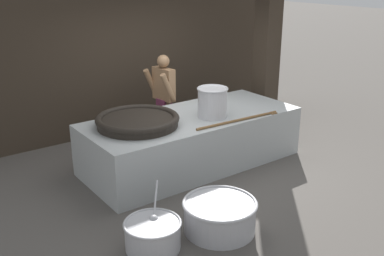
{
  "coord_description": "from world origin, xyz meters",
  "views": [
    {
      "loc": [
        -4.12,
        -5.61,
        3.14
      ],
      "look_at": [
        0.0,
        0.0,
        0.64
      ],
      "focal_mm": 42.0,
      "sensor_mm": 36.0,
      "label": 1
    }
  ],
  "objects_px": {
    "giant_wok_near": "(138,121)",
    "prep_bowl_meat": "(220,215)",
    "cook": "(164,96)",
    "prep_bowl_vegetables": "(153,234)",
    "stock_pot": "(212,102)"
  },
  "relations": [
    {
      "from": "stock_pot",
      "to": "prep_bowl_meat",
      "type": "xyz_separation_m",
      "value": [
        -1.16,
        -1.62,
        -0.88
      ]
    },
    {
      "from": "giant_wok_near",
      "to": "cook",
      "type": "distance_m",
      "value": 1.6
    },
    {
      "from": "giant_wok_near",
      "to": "prep_bowl_vegetables",
      "type": "bearing_deg",
      "value": -115.47
    },
    {
      "from": "stock_pot",
      "to": "prep_bowl_meat",
      "type": "bearing_deg",
      "value": -125.76
    },
    {
      "from": "giant_wok_near",
      "to": "prep_bowl_meat",
      "type": "distance_m",
      "value": 2.07
    },
    {
      "from": "giant_wok_near",
      "to": "cook",
      "type": "bearing_deg",
      "value": 42.8
    },
    {
      "from": "prep_bowl_meat",
      "to": "stock_pot",
      "type": "bearing_deg",
      "value": 54.24
    },
    {
      "from": "stock_pot",
      "to": "prep_bowl_meat",
      "type": "height_order",
      "value": "stock_pot"
    },
    {
      "from": "stock_pot",
      "to": "cook",
      "type": "distance_m",
      "value": 1.43
    },
    {
      "from": "prep_bowl_vegetables",
      "to": "prep_bowl_meat",
      "type": "height_order",
      "value": "prep_bowl_vegetables"
    },
    {
      "from": "cook",
      "to": "prep_bowl_meat",
      "type": "bearing_deg",
      "value": 63.05
    },
    {
      "from": "cook",
      "to": "prep_bowl_vegetables",
      "type": "distance_m",
      "value": 3.56
    },
    {
      "from": "prep_bowl_meat",
      "to": "giant_wok_near",
      "type": "bearing_deg",
      "value": 90.9
    },
    {
      "from": "giant_wok_near",
      "to": "prep_bowl_meat",
      "type": "xyz_separation_m",
      "value": [
        0.03,
        -1.94,
        -0.71
      ]
    },
    {
      "from": "prep_bowl_vegetables",
      "to": "prep_bowl_meat",
      "type": "relative_size",
      "value": 0.83
    }
  ]
}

